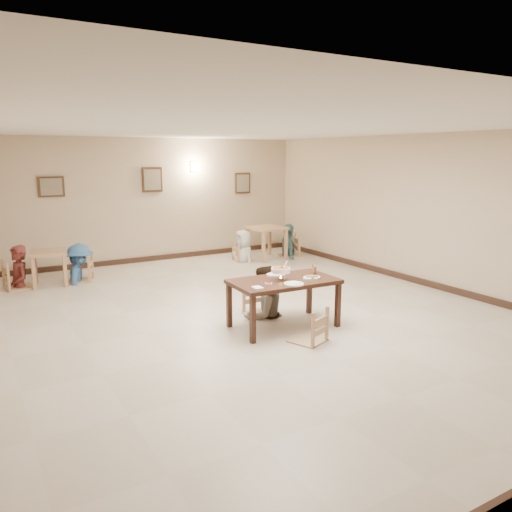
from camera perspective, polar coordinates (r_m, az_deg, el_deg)
floor at (r=8.27m, az=-0.67°, el=-6.69°), size 10.00×10.00×0.00m
ceiling at (r=7.87m, az=-0.72°, el=14.55°), size 10.00×10.00×0.00m
wall_back at (r=12.50m, az=-12.18°, el=6.23°), size 10.00×0.00×10.00m
wall_right at (r=10.49m, az=18.73°, el=4.95°), size 0.00×10.00×10.00m
baseboard_back at (r=12.67m, az=-11.87°, el=-0.28°), size 8.00×0.06×0.12m
baseboard_right at (r=10.71m, az=18.14°, el=-2.73°), size 0.06×10.00×0.12m
picture_a at (r=11.93m, az=-22.35°, el=7.33°), size 0.55×0.04×0.45m
picture_b at (r=12.46m, az=-11.78°, el=8.54°), size 0.50×0.04×0.60m
picture_c at (r=13.47m, az=-1.53°, el=8.32°), size 0.45×0.04×0.55m
wall_sconce at (r=12.84m, az=-7.11°, el=10.10°), size 0.16×0.05×0.22m
main_table at (r=7.52m, az=3.19°, el=-3.31°), size 1.61×0.95×0.74m
chair_far at (r=8.12m, az=0.39°, el=-3.62°), size 0.44×0.44×0.93m
chair_near at (r=7.01m, az=5.98°, el=-6.08°), size 0.44×0.44×0.94m
main_diner at (r=8.01m, az=0.86°, el=-1.20°), size 0.93×0.80×1.64m
curry_warmer at (r=7.43m, az=2.86°, el=-1.64°), size 0.32×0.29×0.26m
rice_plate_far at (r=7.76m, az=2.29°, el=-2.09°), size 0.31×0.31×0.07m
rice_plate_near at (r=7.21m, az=4.34°, el=-3.18°), size 0.29×0.29×0.07m
fried_plate at (r=7.59m, az=6.38°, el=-2.42°), size 0.28×0.28×0.06m
chili_dish at (r=7.23m, az=1.44°, el=-3.14°), size 0.11×0.11×0.02m
napkin_cutlery at (r=6.96m, az=0.19°, el=-3.68°), size 0.16×0.25×0.03m
drink_glass at (r=7.90m, az=6.66°, el=-1.54°), size 0.07×0.07×0.14m
bg_table_left at (r=10.84m, az=-22.60°, el=-0.18°), size 0.79×0.79×0.69m
bg_table_right at (r=12.59m, az=1.24°, el=2.72°), size 0.87×0.87×0.81m
bg_chair_ll at (r=10.82m, az=-25.61°, el=-0.59°), size 0.50×0.50×1.07m
bg_chair_lr at (r=10.93m, az=-19.60°, el=-0.07°), size 0.49×0.49×1.05m
bg_chair_rl at (r=12.35m, az=-1.50°, el=1.51°), size 0.42×0.42×0.90m
bg_chair_rr at (r=12.94m, az=3.74°, el=2.35°), size 0.51×0.51×1.09m
bg_diner_a at (r=10.77m, az=-25.76°, el=1.09°), size 0.52×0.69×1.70m
bg_diner_b at (r=10.88m, az=-19.70°, el=1.32°), size 0.87×1.15×1.58m
bg_diner_c at (r=12.30m, az=-1.50°, el=2.98°), size 0.54×0.79×1.54m
bg_diner_d at (r=12.90m, az=3.75°, el=3.70°), size 0.76×1.08×1.70m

